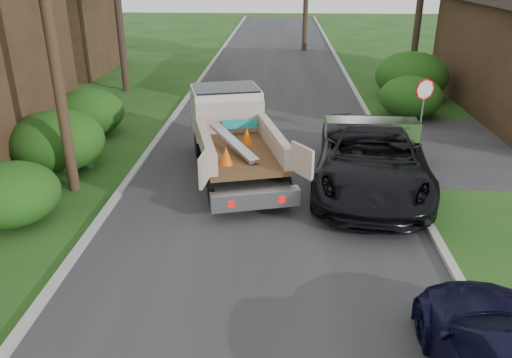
{
  "coord_description": "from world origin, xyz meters",
  "views": [
    {
      "loc": [
        0.4,
        -7.78,
        6.0
      ],
      "look_at": [
        -0.17,
        3.24,
        1.2
      ],
      "focal_mm": 35.0,
      "sensor_mm": 36.0,
      "label": 1
    }
  ],
  "objects": [
    {
      "name": "ground",
      "position": [
        0.0,
        0.0,
        0.0
      ],
      "size": [
        120.0,
        120.0,
        0.0
      ],
      "primitive_type": "plane",
      "color": "#194112",
      "rests_on": "ground"
    },
    {
      "name": "curb_right",
      "position": [
        4.1,
        10.0,
        0.06
      ],
      "size": [
        0.2,
        90.0,
        0.12
      ],
      "primitive_type": "cube",
      "color": "#9E9E99",
      "rests_on": "ground"
    },
    {
      "name": "hedge_right_b",
      "position": [
        6.5,
        16.0,
        1.1
      ],
      "size": [
        3.38,
        3.38,
        2.21
      ],
      "primitive_type": "ellipsoid",
      "color": "#184810",
      "rests_on": "ground"
    },
    {
      "name": "house_left_far",
      "position": [
        -13.5,
        22.0,
        3.05
      ],
      "size": [
        7.56,
        7.56,
        6.0
      ],
      "color": "#342315",
      "rests_on": "ground"
    },
    {
      "name": "black_pickup",
      "position": [
        3.0,
        5.59,
        0.92
      ],
      "size": [
        3.95,
        7.01,
        1.85
      ],
      "primitive_type": "imported",
      "rotation": [
        0.0,
        0.0,
        -0.14
      ],
      "color": "black",
      "rests_on": "ground"
    },
    {
      "name": "hedge_left_a",
      "position": [
        -6.2,
        3.0,
        0.77
      ],
      "size": [
        2.34,
        2.34,
        1.53
      ],
      "primitive_type": "ellipsoid",
      "color": "#184810",
      "rests_on": "ground"
    },
    {
      "name": "hedge_right_a",
      "position": [
        5.8,
        13.0,
        0.85
      ],
      "size": [
        2.6,
        2.6,
        1.7
      ],
      "primitive_type": "ellipsoid",
      "color": "#184810",
      "rests_on": "ground"
    },
    {
      "name": "curb_left",
      "position": [
        -4.1,
        10.0,
        0.06
      ],
      "size": [
        0.2,
        90.0,
        0.12
      ],
      "primitive_type": "cube",
      "color": "#9E9E99",
      "rests_on": "ground"
    },
    {
      "name": "flatbed_truck",
      "position": [
        -1.15,
        7.12,
        1.24
      ],
      "size": [
        3.93,
        6.46,
        2.29
      ],
      "rotation": [
        0.0,
        0.0,
        0.25
      ],
      "color": "black",
      "rests_on": "ground"
    },
    {
      "name": "road",
      "position": [
        0.0,
        10.0,
        0.0
      ],
      "size": [
        8.0,
        90.0,
        0.02
      ],
      "primitive_type": "cube",
      "color": "#28282B",
      "rests_on": "ground"
    },
    {
      "name": "stop_sign",
      "position": [
        5.2,
        9.0,
        1.78
      ],
      "size": [
        0.71,
        0.32,
        2.48
      ],
      "color": "slate",
      "rests_on": "ground"
    },
    {
      "name": "hedge_left_c",
      "position": [
        -6.8,
        10.0,
        0.85
      ],
      "size": [
        2.6,
        2.6,
        1.7
      ],
      "primitive_type": "ellipsoid",
      "color": "#184810",
      "rests_on": "ground"
    },
    {
      "name": "hedge_left_b",
      "position": [
        -6.5,
        6.5,
        0.94
      ],
      "size": [
        2.86,
        2.86,
        1.87
      ],
      "primitive_type": "ellipsoid",
      "color": "#184810",
      "rests_on": "ground"
    }
  ]
}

